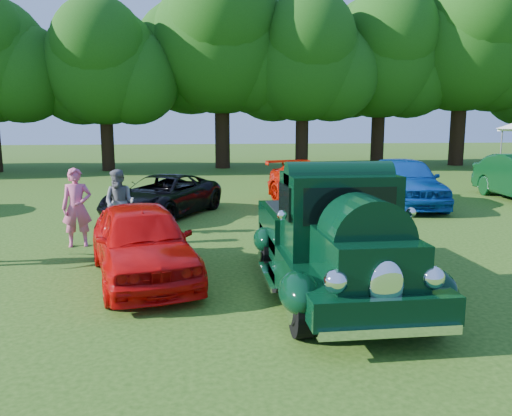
{
  "coord_description": "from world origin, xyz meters",
  "views": [
    {
      "loc": [
        -0.93,
        -7.48,
        2.76
      ],
      "look_at": [
        0.25,
        2.15,
        1.1
      ],
      "focal_mm": 35.0,
      "sensor_mm": 36.0,
      "label": 1
    }
  ],
  "objects": [
    {
      "name": "ground",
      "position": [
        0.0,
        0.0,
        0.0
      ],
      "size": [
        120.0,
        120.0,
        0.0
      ],
      "primitive_type": "plane",
      "color": "#244710",
      "rests_on": "ground"
    },
    {
      "name": "hero_pickup",
      "position": [
        1.29,
        0.26,
        0.86
      ],
      "size": [
        2.36,
        5.08,
        1.98
      ],
      "color": "black",
      "rests_on": "ground"
    },
    {
      "name": "red_convertible",
      "position": [
        -1.9,
        1.34,
        0.68
      ],
      "size": [
        2.51,
        4.24,
        1.35
      ],
      "primitive_type": "imported",
      "rotation": [
        0.0,
        0.0,
        0.24
      ],
      "color": "red",
      "rests_on": "ground"
    },
    {
      "name": "back_car_black",
      "position": [
        -1.92,
        7.46,
        0.61
      ],
      "size": [
        3.9,
        4.86,
        1.23
      ],
      "primitive_type": "imported",
      "rotation": [
        0.0,
        0.0,
        -0.5
      ],
      "color": "black",
      "rests_on": "ground"
    },
    {
      "name": "back_car_orange",
      "position": [
        3.12,
        8.58,
        0.73
      ],
      "size": [
        3.29,
        5.36,
        1.45
      ],
      "primitive_type": "imported",
      "rotation": [
        0.0,
        0.0,
        0.27
      ],
      "color": "#BC1706",
      "rests_on": "ground"
    },
    {
      "name": "back_car_blue",
      "position": [
        6.02,
        8.44,
        0.83
      ],
      "size": [
        2.59,
        5.08,
        1.66
      ],
      "primitive_type": "imported",
      "rotation": [
        0.0,
        0.0,
        -0.13
      ],
      "color": "#0E3F9C",
      "rests_on": "ground"
    },
    {
      "name": "spectator_pink",
      "position": [
        -3.58,
        3.94,
        0.89
      ],
      "size": [
        0.71,
        0.52,
        1.78
      ],
      "primitive_type": "imported",
      "rotation": [
        0.0,
        0.0,
        0.16
      ],
      "color": "#CA537E",
      "rests_on": "ground"
    },
    {
      "name": "spectator_grey",
      "position": [
        -2.8,
        4.98,
        0.82
      ],
      "size": [
        0.96,
        0.85,
        1.64
      ],
      "primitive_type": "imported",
      "rotation": [
        0.0,
        0.0,
        -0.34
      ],
      "color": "slate",
      "rests_on": "ground"
    },
    {
      "name": "tree_line",
      "position": [
        0.94,
        23.46,
        7.07
      ],
      "size": [
        65.59,
        10.04,
        12.27
      ],
      "color": "black",
      "rests_on": "ground"
    }
  ]
}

